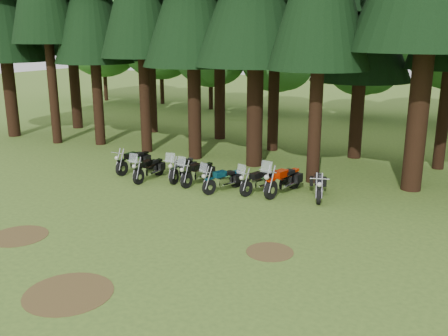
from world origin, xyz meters
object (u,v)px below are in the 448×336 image
Objects in this scene: motorcycle_1 at (149,169)px; motorcycle_2 at (182,169)px; motorcycle_3 at (198,173)px; motorcycle_5 at (259,182)px; motorcycle_4 at (223,180)px; motorcycle_0 at (134,162)px; motorcycle_7 at (318,186)px; motorcycle_6 at (283,181)px.

motorcycle_1 is 1.44m from motorcycle_2.
motorcycle_5 is at bearing 9.51° from motorcycle_3.
motorcycle_3 is at bearing -159.84° from motorcycle_5.
motorcycle_5 is at bearing 5.51° from motorcycle_1.
motorcycle_3 is 1.07× the size of motorcycle_4.
motorcycle_3 is 1.47m from motorcycle_4.
motorcycle_4 reaches higher than motorcycle_0.
motorcycle_7 is (8.69, 0.16, -0.02)m from motorcycle_0.
motorcycle_6 is (3.71, 0.33, 0.06)m from motorcycle_3.
motorcycle_4 is 2.42m from motorcycle_6.
motorcycle_7 is (6.03, 0.26, -0.02)m from motorcycle_2.
motorcycle_0 is 2.66m from motorcycle_2.
motorcycle_1 is at bearing -158.58° from motorcycle_4.
motorcycle_1 is 7.36m from motorcycle_7.
motorcycle_5 is 0.97× the size of motorcycle_7.
motorcycle_3 is 1.04× the size of motorcycle_7.
motorcycle_3 is at bearing -175.71° from motorcycle_4.
motorcycle_0 is at bearing 163.27° from motorcycle_7.
motorcycle_4 is at bearing -4.35° from motorcycle_0.
motorcycle_7 is at bearing 34.96° from motorcycle_4.
motorcycle_4 is (5.00, -0.76, -0.02)m from motorcycle_0.
motorcycle_6 reaches higher than motorcycle_4.
motorcycle_7 is at bearing 29.84° from motorcycle_5.
motorcycle_0 is 6.37m from motorcycle_5.
motorcycle_6 is (7.30, -0.01, 0.05)m from motorcycle_0.
motorcycle_0 is 1.03× the size of motorcycle_3.
motorcycle_5 is (6.37, -0.28, -0.03)m from motorcycle_0.
motorcycle_4 is at bearing -8.29° from motorcycle_3.
motorcycle_6 reaches higher than motorcycle_2.
motorcycle_2 is 1.09× the size of motorcycle_5.
motorcycle_0 is 7.30m from motorcycle_6.
motorcycle_7 is (2.33, 0.44, 0.01)m from motorcycle_5.
motorcycle_4 is 3.81m from motorcycle_7.
motorcycle_1 is 1.07× the size of motorcycle_4.
motorcycle_6 is at bearing 13.42° from motorcycle_3.
motorcycle_0 is 1.01× the size of motorcycle_2.
motorcycle_2 is at bearing 164.63° from motorcycle_7.
motorcycle_7 is (5.10, 0.50, -0.01)m from motorcycle_3.
motorcycle_7 is (1.40, 0.17, -0.07)m from motorcycle_6.
motorcycle_5 is at bearing -151.71° from motorcycle_6.
motorcycle_3 is at bearing -1.08° from motorcycle_0.
motorcycle_6 reaches higher than motorcycle_3.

